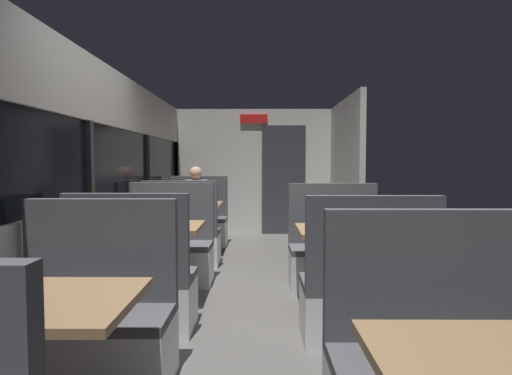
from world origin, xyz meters
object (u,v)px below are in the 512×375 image
dining_table_near_window (31,321)px  dining_table_rear_aisle (348,240)px  bench_far_window_facing_entry (197,224)px  dining_table_far_window (190,210)px  seated_passenger (196,212)px  coffee_cup_primary (181,201)px  dining_table_mid_window (153,236)px  bench_mid_window_facing_end (132,290)px  bench_rear_aisle_facing_end (367,298)px  bench_near_window_facing_entry (93,330)px  bench_far_window_facing_end (182,240)px  bench_rear_aisle_facing_entry (335,257)px  bench_mid_window_facing_entry (169,253)px

dining_table_near_window → dining_table_rear_aisle: (1.79, 2.02, 0.00)m
bench_far_window_facing_entry → dining_table_rear_aisle: 3.61m
dining_table_far_window → seated_passenger: bearing=90.0°
seated_passenger → coffee_cup_primary: seated_passenger is taller
seated_passenger → dining_table_mid_window: bearing=-90.0°
bench_mid_window_facing_end → dining_table_far_window: 2.94m
dining_table_far_window → dining_table_near_window: bearing=-90.0°
bench_mid_window_facing_end → coffee_cup_primary: 2.79m
bench_rear_aisle_facing_end → bench_far_window_facing_entry: bearing=115.1°
bench_near_window_facing_entry → seated_passenger: bearing=90.0°
bench_far_window_facing_end → dining_table_rear_aisle: 2.50m
bench_mid_window_facing_end → dining_table_far_window: size_ratio=1.22×
coffee_cup_primary → dining_table_far_window: bearing=60.0°
dining_table_mid_window → seated_passenger: bearing=90.0°
bench_rear_aisle_facing_entry → bench_far_window_facing_end: bearing=150.3°
bench_mid_window_facing_end → bench_far_window_facing_end: (0.00, 2.22, 0.00)m
dining_table_far_window → bench_mid_window_facing_entry: bearing=-90.0°
dining_table_far_window → dining_table_rear_aisle: (1.79, -2.42, 0.00)m
dining_table_near_window → dining_table_mid_window: (0.00, 2.22, 0.00)m
coffee_cup_primary → bench_near_window_facing_entry: bearing=-88.5°
bench_mid_window_facing_entry → seated_passenger: bearing=90.0°
dining_table_far_window → bench_rear_aisle_facing_entry: size_ratio=0.82×
dining_table_rear_aisle → bench_mid_window_facing_entry: bearing=153.3°
bench_far_window_facing_end → dining_table_far_window: bearing=90.0°
bench_rear_aisle_facing_entry → seated_passenger: 2.96m
dining_table_near_window → bench_rear_aisle_facing_end: 2.25m
dining_table_near_window → bench_mid_window_facing_end: bearing=90.0°
bench_rear_aisle_facing_end → bench_far_window_facing_end: bearing=126.5°
dining_table_near_window → bench_rear_aisle_facing_entry: size_ratio=0.82×
dining_table_near_window → bench_far_window_facing_end: bearing=90.0°
dining_table_near_window → dining_table_mid_window: 2.22m
bench_rear_aisle_facing_end → dining_table_near_window: bearing=-143.6°
bench_near_window_facing_entry → dining_table_rear_aisle: bearing=36.4°
bench_far_window_facing_entry → seated_passenger: (0.00, -0.07, 0.21)m
dining_table_mid_window → dining_table_rear_aisle: same height
dining_table_near_window → bench_rear_aisle_facing_end: size_ratio=0.82×
seated_passenger → bench_near_window_facing_entry: bearing=-90.0°
dining_table_near_window → bench_mid_window_facing_entry: (0.00, 2.92, -0.31)m
bench_mid_window_facing_entry → bench_far_window_facing_entry: size_ratio=1.00×
bench_mid_window_facing_end → bench_rear_aisle_facing_end: (1.79, -0.20, 0.00)m
dining_table_mid_window → bench_rear_aisle_facing_entry: bench_rear_aisle_facing_entry is taller
seated_passenger → dining_table_far_window: bearing=-90.0°
dining_table_far_window → dining_table_rear_aisle: 3.01m
dining_table_mid_window → coffee_cup_primary: (-0.10, 2.05, 0.15)m
dining_table_far_window → dining_table_mid_window: bearing=-90.0°
bench_near_window_facing_entry → bench_mid_window_facing_entry: size_ratio=1.00×
bench_far_window_facing_entry → bench_rear_aisle_facing_entry: same height
bench_rear_aisle_facing_end → bench_mid_window_facing_end: bearing=173.6°
bench_rear_aisle_facing_entry → dining_table_near_window: bearing=-123.4°
bench_mid_window_facing_entry → dining_table_far_window: (0.00, 1.52, 0.31)m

